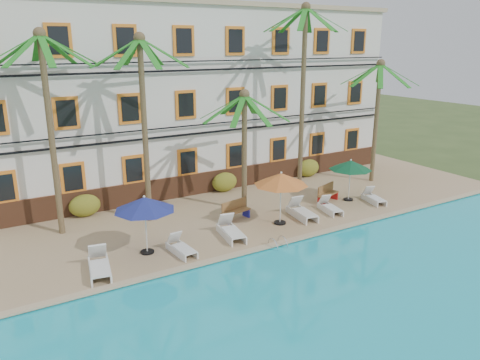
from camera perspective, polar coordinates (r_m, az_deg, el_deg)
ground at (r=21.14m, az=5.52°, el=-6.97°), size 100.00×100.00×0.00m
pool_deck at (r=25.00m, az=-1.26°, el=-2.83°), size 30.00×12.00×0.25m
swimming_pool at (r=16.63m, az=20.39°, el=-14.50°), size 26.00×12.00×0.20m
pool_coping at (r=20.37m, az=7.04°, el=-7.09°), size 30.00×0.35×0.06m
hotel_building at (r=28.21m, az=-6.42°, el=10.22°), size 25.40×6.44×10.22m
palm_a at (r=20.94m, az=-22.36°, el=8.15°), size 4.39×4.39×8.71m
palm_b at (r=21.40m, az=-11.71°, el=8.96°), size 4.39×4.39×8.56m
palm_c at (r=22.69m, az=0.54°, el=5.89°), size 4.39×4.39×6.01m
palm_d at (r=25.69m, az=7.72°, el=12.29°), size 4.39×4.39×10.11m
palm_e at (r=28.83m, az=16.42°, el=8.92°), size 4.39×4.39×7.22m
shrub_left at (r=23.82m, az=-18.40°, el=-2.97°), size 1.50×0.90×1.10m
shrub_mid at (r=26.39m, az=-1.90°, el=-0.25°), size 1.50×0.90×1.10m
shrub_right at (r=29.67m, az=8.35°, el=1.46°), size 1.50×0.90×1.10m
umbrella_blue at (r=18.59m, az=-11.57°, el=-2.90°), size 2.42×2.42×2.42m
umbrella_red at (r=21.29m, az=5.02°, el=0.07°), size 2.51×2.51×2.51m
umbrella_green at (r=25.22m, az=13.33°, el=1.76°), size 2.26×2.26×2.26m
lounger_a at (r=18.05m, az=-16.78°, el=-9.95°), size 1.08×2.11×0.95m
lounger_b at (r=19.01m, az=-7.21°, el=-8.14°), size 0.73×1.71×0.79m
lounger_c at (r=20.34m, az=-1.13°, el=-6.16°), size 1.01×2.07×0.93m
lounger_d at (r=22.77m, az=7.52°, el=-3.79°), size 0.98×2.06×0.94m
lounger_e at (r=23.72m, az=10.88°, el=-3.26°), size 0.89×1.72×0.78m
lounger_f at (r=25.68m, az=15.96°, el=-2.07°), size 0.97×1.73×0.77m
bench_left at (r=22.24m, az=-0.60°, el=-3.68°), size 1.56×0.76×0.93m
bench_right at (r=25.13m, az=10.53°, el=-1.59°), size 1.57×0.93×0.93m
pool_ladder at (r=19.69m, az=4.61°, el=-7.96°), size 0.54×0.74×0.74m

